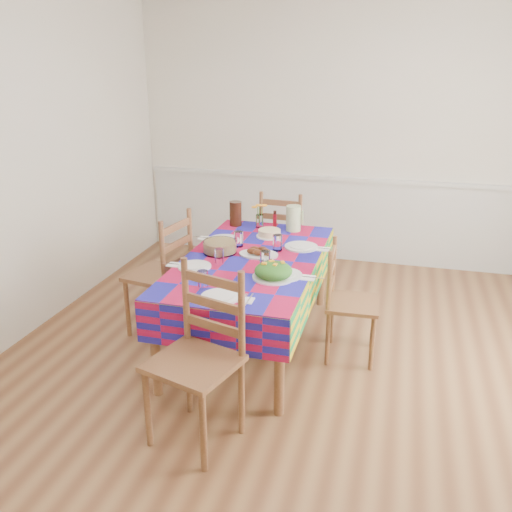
{
  "coord_description": "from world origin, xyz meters",
  "views": [
    {
      "loc": [
        0.56,
        -3.2,
        2.11
      ],
      "look_at": [
        -0.39,
        0.25,
        0.79
      ],
      "focal_mm": 38.0,
      "sensor_mm": 36.0,
      "label": 1
    }
  ],
  "objects": [
    {
      "name": "pasta_bowl",
      "position": [
        -0.73,
        0.46,
        0.75
      ],
      "size": [
        0.25,
        0.25,
        0.09
      ],
      "color": "white",
      "rests_on": "dining_table"
    },
    {
      "name": "setting_right_near",
      "position": [
        -0.21,
        0.18,
        0.74
      ],
      "size": [
        0.48,
        0.27,
        0.12
      ],
      "rotation": [
        0.0,
        0.0,
        -1.57
      ],
      "color": "white",
      "rests_on": "dining_table"
    },
    {
      "name": "chair_near",
      "position": [
        -0.46,
        -0.72,
        0.51
      ],
      "size": [
        0.56,
        0.55,
        1.03
      ],
      "rotation": [
        0.0,
        0.0,
        -0.29
      ],
      "color": "brown",
      "rests_on": "room"
    },
    {
      "name": "tea_pitcher",
      "position": [
        -0.83,
        1.17,
        0.82
      ],
      "size": [
        0.11,
        0.11,
        0.21
      ],
      "primitive_type": "cylinder",
      "color": "black",
      "rests_on": "dining_table"
    },
    {
      "name": "serving_utensils",
      "position": [
        -0.33,
        0.31,
        0.71
      ],
      "size": [
        0.14,
        0.32,
        0.01
      ],
      "color": "black",
      "rests_on": "dining_table"
    },
    {
      "name": "salad_platter",
      "position": [
        -0.22,
        0.08,
        0.75
      ],
      "size": [
        0.28,
        0.28,
        0.12
      ],
      "color": "white",
      "rests_on": "dining_table"
    },
    {
      "name": "meat_platter",
      "position": [
        -0.43,
        0.48,
        0.73
      ],
      "size": [
        0.3,
        0.21,
        0.06
      ],
      "color": "white",
      "rests_on": "dining_table"
    },
    {
      "name": "setting_near_head",
      "position": [
        -0.51,
        -0.28,
        0.74
      ],
      "size": [
        0.4,
        0.27,
        0.12
      ],
      "color": "white",
      "rests_on": "dining_table"
    },
    {
      "name": "chair_right",
      "position": [
        0.26,
        0.42,
        0.43
      ],
      "size": [
        0.39,
        0.4,
        0.88
      ],
      "rotation": [
        0.0,
        0.0,
        1.62
      ],
      "color": "brown",
      "rests_on": "room"
    },
    {
      "name": "green_pitcher",
      "position": [
        -0.31,
        1.16,
        0.82
      ],
      "size": [
        0.13,
        0.13,
        0.22
      ],
      "primitive_type": "cylinder",
      "color": "#BBD596",
      "rests_on": "dining_table"
    },
    {
      "name": "hot_sauce",
      "position": [
        -0.48,
        1.22,
        0.78
      ],
      "size": [
        0.03,
        0.03,
        0.14
      ],
      "primitive_type": "cylinder",
      "color": "#AE0D1C",
      "rests_on": "dining_table"
    },
    {
      "name": "setting_left_near",
      "position": [
        -0.76,
        0.16,
        0.73
      ],
      "size": [
        0.43,
        0.26,
        0.11
      ],
      "rotation": [
        0.0,
        0.0,
        1.57
      ],
      "color": "white",
      "rests_on": "dining_table"
    },
    {
      "name": "setting_left_far",
      "position": [
        -0.74,
        0.71,
        0.74
      ],
      "size": [
        0.46,
        0.28,
        0.12
      ],
      "rotation": [
        0.0,
        0.0,
        1.57
      ],
      "color": "white",
      "rests_on": "dining_table"
    },
    {
      "name": "cake",
      "position": [
        -0.46,
        0.94,
        0.74
      ],
      "size": [
        0.22,
        0.22,
        0.06
      ],
      "color": "white",
      "rests_on": "dining_table"
    },
    {
      "name": "wainscot",
      "position": [
        0.0,
        2.48,
        0.49
      ],
      "size": [
        4.41,
        0.06,
        0.92
      ],
      "color": "silver",
      "rests_on": "room"
    },
    {
      "name": "dining_table",
      "position": [
        -0.47,
        0.42,
        0.63
      ],
      "size": [
        0.98,
        1.82,
        0.71
      ],
      "color": "brown",
      "rests_on": "room"
    },
    {
      "name": "flower_vase",
      "position": [
        -0.61,
        1.17,
        0.8
      ],
      "size": [
        0.14,
        0.11,
        0.22
      ],
      "color": "white",
      "rests_on": "dining_table"
    },
    {
      "name": "setting_right_far",
      "position": [
        -0.21,
        0.69,
        0.74
      ],
      "size": [
        0.49,
        0.28,
        0.13
      ],
      "rotation": [
        0.0,
        0.0,
        -1.57
      ],
      "color": "white",
      "rests_on": "dining_table"
    },
    {
      "name": "name_card",
      "position": [
        -0.5,
        -0.43,
        0.72
      ],
      "size": [
        0.08,
        0.03,
        0.02
      ],
      "primitive_type": "cube",
      "color": "white",
      "rests_on": "dining_table"
    },
    {
      "name": "chair_far",
      "position": [
        -0.47,
        1.56,
        0.47
      ],
      "size": [
        0.45,
        0.43,
        0.96
      ],
      "rotation": [
        0.0,
        0.0,
        3.09
      ],
      "color": "brown",
      "rests_on": "room"
    },
    {
      "name": "chair_left",
      "position": [
        -1.19,
        0.41,
        0.49
      ],
      "size": [
        0.49,
        0.51,
        1.0
      ],
      "rotation": [
        0.0,
        0.0,
        -1.74
      ],
      "color": "brown",
      "rests_on": "room"
    },
    {
      "name": "room",
      "position": [
        0.0,
        0.0,
        1.35
      ],
      "size": [
        4.58,
        5.08,
        2.78
      ],
      "color": "brown",
      "rests_on": "ground"
    }
  ]
}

